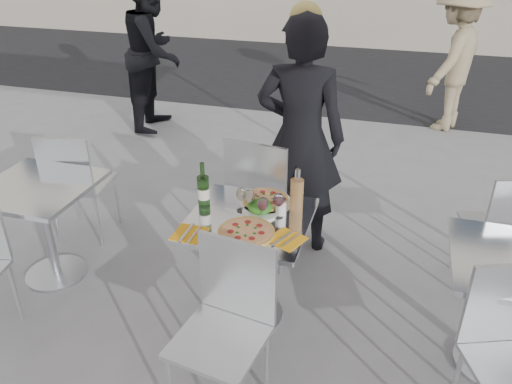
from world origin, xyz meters
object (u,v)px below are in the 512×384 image
(salad_plate, at_px, (260,208))
(wineglass_red_b, at_px, (279,201))
(side_table_left, at_px, (43,212))
(side_chair_lfar, at_px, (75,179))
(chair_far, at_px, (262,191))
(pedestrian_b, at_px, (454,59))
(side_chair_rfar, at_px, (508,225))
(pedestrian_a, at_px, (154,51))
(woman_diner, at_px, (300,138))
(napkin_right, at_px, (287,239))
(sugar_shaker, at_px, (281,207))
(wineglass_white_b, at_px, (249,197))
(wineglass_white_a, at_px, (241,195))
(wineglass_red_a, at_px, (263,205))
(pizza_far, at_px, (265,200))
(chair_near, at_px, (228,316))
(pizza_near, at_px, (246,232))
(napkin_left, at_px, (190,233))
(main_table, at_px, (249,247))
(carafe, at_px, (297,195))

(salad_plate, distance_m, wineglass_red_b, 0.14)
(side_table_left, relative_size, side_chair_lfar, 0.81)
(chair_far, distance_m, pedestrian_b, 3.73)
(side_chair_rfar, height_order, pedestrian_a, pedestrian_a)
(woman_diner, relative_size, wineglass_red_b, 11.52)
(wineglass_red_b, distance_m, napkin_right, 0.27)
(sugar_shaker, height_order, wineglass_white_b, wineglass_white_b)
(wineglass_white_a, xyz_separation_m, wineglass_red_b, (0.23, -0.00, 0.00))
(wineglass_white_b, xyz_separation_m, wineglass_red_a, (0.10, -0.07, 0.00))
(woman_diner, height_order, wineglass_white_b, woman_diner)
(side_chair_lfar, height_order, pedestrian_a, pedestrian_a)
(pedestrian_b, distance_m, wineglass_red_a, 4.24)
(wineglass_white_b, relative_size, wineglass_red_a, 1.00)
(pizza_far, height_order, napkin_right, pizza_far)
(chair_near, bearing_deg, side_table_left, 166.93)
(sugar_shaker, height_order, napkin_right, sugar_shaker)
(pizza_near, relative_size, wineglass_red_a, 2.06)
(chair_near, relative_size, wineglass_white_a, 5.96)
(pedestrian_a, xyz_separation_m, wineglass_red_b, (2.33, -3.01, -0.09))
(pizza_near, relative_size, napkin_left, 1.62)
(chair_far, xyz_separation_m, pizza_far, (0.14, -0.40, 0.16))
(chair_near, xyz_separation_m, pedestrian_a, (-2.25, 3.71, 0.39))
(wineglass_white_a, bearing_deg, wineglass_red_a, -26.42)
(salad_plate, bearing_deg, side_chair_rfar, 22.49)
(napkin_right, bearing_deg, chair_far, 139.48)
(side_chair_lfar, relative_size, sugar_shaker, 8.69)
(main_table, distance_m, side_table_left, 1.50)
(pedestrian_b, height_order, carafe, pedestrian_b)
(salad_plate, relative_size, wineglass_red_b, 1.40)
(main_table, height_order, wineglass_red_b, wineglass_red_b)
(main_table, xyz_separation_m, side_chair_lfar, (-1.58, 0.49, 0.01))
(wineglass_white_a, relative_size, napkin_right, 0.66)
(main_table, height_order, wineglass_red_a, wineglass_red_a)
(main_table, relative_size, wineglass_white_b, 4.76)
(pizza_far, bearing_deg, side_chair_lfar, 170.24)
(pizza_near, height_order, napkin_left, pizza_near)
(salad_plate, height_order, napkin_left, salad_plate)
(pizza_far, height_order, wineglass_red_b, wineglass_red_b)
(pizza_far, xyz_separation_m, carafe, (0.21, -0.07, 0.10))
(chair_near, relative_size, side_chair_lfar, 1.01)
(side_chair_rfar, xyz_separation_m, napkin_right, (-1.29, -0.86, 0.19))
(pizza_far, bearing_deg, salad_plate, -87.71)
(wineglass_white_b, height_order, wineglass_red_a, same)
(sugar_shaker, xyz_separation_m, napkin_left, (-0.44, -0.36, -0.05))
(side_chair_lfar, height_order, side_chair_rfar, side_chair_rfar)
(chair_near, distance_m, pizza_near, 0.51)
(side_chair_rfar, relative_size, pedestrian_b, 0.54)
(side_table_left, relative_size, wineglass_white_b, 4.76)
(chair_near, bearing_deg, main_table, 106.26)
(side_chair_rfar, xyz_separation_m, salad_plate, (-1.51, -0.63, 0.23))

